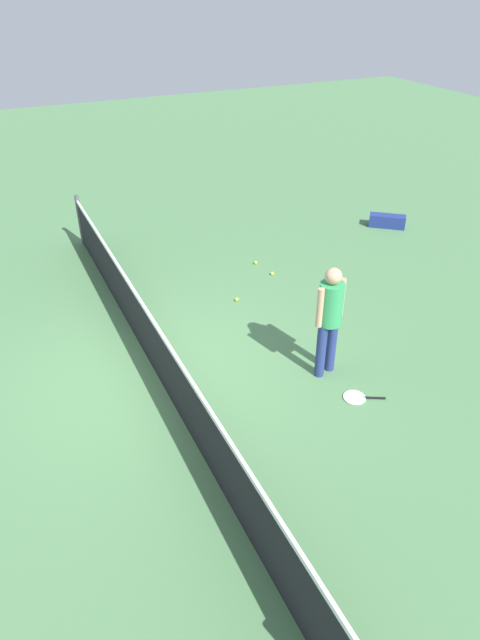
{
  "coord_description": "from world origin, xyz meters",
  "views": [
    {
      "loc": [
        -6.37,
        1.65,
        5.0
      ],
      "look_at": [
        -0.53,
        -1.11,
        0.9
      ],
      "focal_mm": 31.12,
      "sensor_mm": 36.0,
      "label": 1
    }
  ],
  "objects_px": {
    "player_near_side": "(330,313)",
    "tennis_ball_by_net": "(256,262)",
    "equipment_bag": "(386,221)",
    "tennis_ball_near_player": "(272,273)",
    "tennis_ball_midcourt": "(237,299)",
    "tennis_racket_near_player": "(356,397)"
  },
  "relations": [
    {
      "from": "tennis_ball_near_player",
      "to": "tennis_ball_by_net",
      "type": "height_order",
      "value": "same"
    },
    {
      "from": "tennis_racket_near_player",
      "to": "equipment_bag",
      "type": "xyz_separation_m",
      "value": [
        4.7,
        -4.13,
        0.13
      ]
    },
    {
      "from": "tennis_ball_midcourt",
      "to": "equipment_bag",
      "type": "xyz_separation_m",
      "value": [
        1.6,
        -4.5,
        0.11
      ]
    },
    {
      "from": "equipment_bag",
      "to": "tennis_ball_near_player",
      "type": "bearing_deg",
      "value": 106.04
    },
    {
      "from": "player_near_side",
      "to": "tennis_racket_near_player",
      "type": "distance_m",
      "value": 1.22
    },
    {
      "from": "player_near_side",
      "to": "tennis_ball_near_player",
      "type": "bearing_deg",
      "value": -14.01
    },
    {
      "from": "player_near_side",
      "to": "tennis_racket_near_player",
      "type": "height_order",
      "value": "player_near_side"
    },
    {
      "from": "tennis_racket_near_player",
      "to": "tennis_ball_midcourt",
      "type": "height_order",
      "value": "tennis_ball_midcourt"
    },
    {
      "from": "tennis_ball_by_net",
      "to": "tennis_ball_midcourt",
      "type": "bearing_deg",
      "value": 140.39
    },
    {
      "from": "tennis_ball_midcourt",
      "to": "player_near_side",
      "type": "bearing_deg",
      "value": -173.13
    },
    {
      "from": "tennis_racket_near_player",
      "to": "tennis_ball_by_net",
      "type": "distance_m",
      "value": 4.31
    },
    {
      "from": "tennis_ball_near_player",
      "to": "tennis_ball_midcourt",
      "type": "xyz_separation_m",
      "value": [
        -0.61,
        1.04,
        0.0
      ]
    },
    {
      "from": "tennis_racket_near_player",
      "to": "tennis_ball_near_player",
      "type": "distance_m",
      "value": 3.77
    },
    {
      "from": "tennis_ball_near_player",
      "to": "tennis_ball_midcourt",
      "type": "relative_size",
      "value": 1.0
    },
    {
      "from": "equipment_bag",
      "to": "tennis_ball_by_net",
      "type": "bearing_deg",
      "value": 97.0
    },
    {
      "from": "player_near_side",
      "to": "tennis_ball_by_net",
      "type": "distance_m",
      "value": 3.76
    },
    {
      "from": "tennis_ball_midcourt",
      "to": "equipment_bag",
      "type": "bearing_deg",
      "value": -70.43
    },
    {
      "from": "tennis_racket_near_player",
      "to": "tennis_ball_near_player",
      "type": "xyz_separation_m",
      "value": [
        3.71,
        -0.67,
        0.02
      ]
    },
    {
      "from": "tennis_ball_by_net",
      "to": "equipment_bag",
      "type": "xyz_separation_m",
      "value": [
        0.43,
        -3.54,
        0.11
      ]
    },
    {
      "from": "player_near_side",
      "to": "tennis_ball_by_net",
      "type": "xyz_separation_m",
      "value": [
        3.57,
        -0.68,
        -0.98
      ]
    },
    {
      "from": "tennis_ball_by_net",
      "to": "tennis_ball_near_player",
      "type": "bearing_deg",
      "value": -172.21
    },
    {
      "from": "tennis_racket_near_player",
      "to": "equipment_bag",
      "type": "height_order",
      "value": "equipment_bag"
    }
  ]
}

